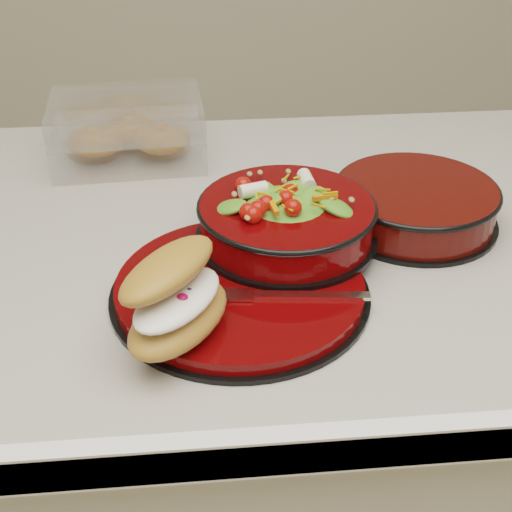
{
  "coord_description": "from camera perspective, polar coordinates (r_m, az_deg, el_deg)",
  "views": [
    {
      "loc": [
        -0.15,
        -0.8,
        1.38
      ],
      "look_at": [
        -0.09,
        -0.13,
        0.94
      ],
      "focal_mm": 50.0,
      "sensor_mm": 36.0,
      "label": 1
    }
  ],
  "objects": [
    {
      "name": "dinner_plate",
      "position": [
        0.8,
        -1.23,
        -2.65
      ],
      "size": [
        0.29,
        0.29,
        0.02
      ],
      "rotation": [
        0.0,
        0.0,
        0.2
      ],
      "color": "black",
      "rests_on": "island_counter"
    },
    {
      "name": "croissant",
      "position": [
        0.71,
        -6.29,
        -3.34
      ],
      "size": [
        0.14,
        0.17,
        0.08
      ],
      "rotation": [
        0.0,
        0.0,
        0.98
      ],
      "color": "#AF7635",
      "rests_on": "dinner_plate"
    },
    {
      "name": "island_counter",
      "position": [
        1.23,
        3.91,
        -15.71
      ],
      "size": [
        1.24,
        0.74,
        0.9
      ],
      "color": "silver",
      "rests_on": "ground"
    },
    {
      "name": "pastry_box",
      "position": [
        1.12,
        -10.2,
        9.85
      ],
      "size": [
        0.24,
        0.18,
        0.09
      ],
      "rotation": [
        0.0,
        0.0,
        0.06
      ],
      "color": "white",
      "rests_on": "island_counter"
    },
    {
      "name": "fork",
      "position": [
        0.77,
        2.51,
        -3.15
      ],
      "size": [
        0.17,
        0.04,
        0.0
      ],
      "rotation": [
        0.0,
        0.0,
        1.46
      ],
      "color": "silver",
      "rests_on": "dinner_plate"
    },
    {
      "name": "extra_bowl",
      "position": [
        0.95,
        12.64,
        4.18
      ],
      "size": [
        0.22,
        0.22,
        0.05
      ],
      "rotation": [
        0.0,
        0.0,
        -0.28
      ],
      "color": "black",
      "rests_on": "island_counter"
    },
    {
      "name": "salad_bowl",
      "position": [
        0.85,
        2.47,
        3.37
      ],
      "size": [
        0.22,
        0.22,
        0.09
      ],
      "rotation": [
        0.0,
        0.0,
        0.38
      ],
      "color": "black",
      "rests_on": "dinner_plate"
    }
  ]
}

